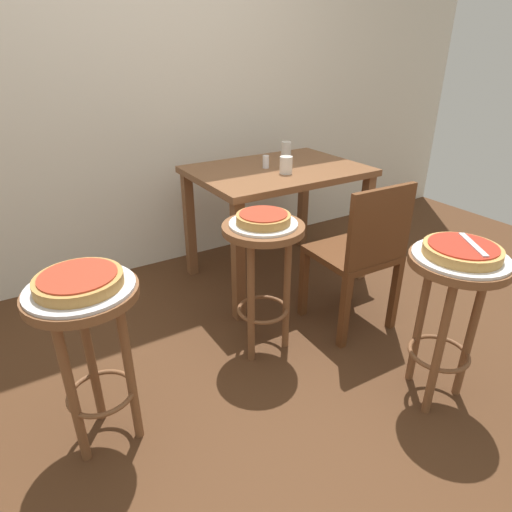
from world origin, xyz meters
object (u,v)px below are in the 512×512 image
object	(u,v)px
stool_middle	(89,332)
cup_far_edge	(286,149)
serving_plate_leftside	(263,224)
serving_plate_middle	(80,288)
condiment_shaker	(266,162)
wooden_chair	(361,252)
stool_foreground	(451,297)
cup_near_edge	(286,165)
pizza_foreground	(462,250)
pizza_leftside	(263,218)
dining_table	(277,185)
stool_leftside	(263,259)
pizza_server_knife	(473,244)
pizza_middle	(79,281)
serving_plate_foreground	(461,257)

from	to	relation	value
stool_middle	cup_far_edge	xyz separation A→B (m)	(1.59, 1.03, 0.29)
serving_plate_leftside	serving_plate_middle	bearing A→B (deg)	-168.65
condiment_shaker	wooden_chair	xyz separation A→B (m)	(0.10, -0.78, -0.33)
stool_foreground	stool_middle	bearing A→B (deg)	158.04
serving_plate_middle	cup_near_edge	distance (m)	1.50
pizza_foreground	stool_foreground	bearing A→B (deg)	153.43
pizza_leftside	stool_middle	bearing A→B (deg)	-168.65
condiment_shaker	wooden_chair	bearing A→B (deg)	-82.97
dining_table	wooden_chair	distance (m)	0.77
stool_middle	stool_leftside	bearing A→B (deg)	11.35
condiment_shaker	pizza_server_knife	xyz separation A→B (m)	(0.05, -1.40, -0.04)
pizza_foreground	cup_far_edge	bearing A→B (deg)	80.35
stool_foreground	cup_near_edge	xyz separation A→B (m)	(0.01, 1.20, 0.29)
condiment_shaker	serving_plate_middle	bearing A→B (deg)	-147.15
serving_plate_middle	serving_plate_leftside	world-z (taller)	same
stool_foreground	pizza_middle	world-z (taller)	pizza_middle
pizza_leftside	cup_near_edge	xyz separation A→B (m)	(0.48, 0.50, 0.08)
stool_leftside	cup_far_edge	world-z (taller)	cup_far_edge
serving_plate_middle	serving_plate_leftside	size ratio (longest dim) A/B	1.15
stool_foreground	serving_plate_foreground	distance (m)	0.19
stool_middle	serving_plate_middle	world-z (taller)	serving_plate_middle
serving_plate_middle	pizza_middle	bearing A→B (deg)	-90.00
dining_table	condiment_shaker	bearing A→B (deg)	150.77
pizza_middle	cup_far_edge	distance (m)	1.90
serving_plate_foreground	cup_near_edge	distance (m)	1.21
pizza_leftside	stool_foreground	bearing A→B (deg)	-56.37
stool_leftside	pizza_leftside	world-z (taller)	pizza_leftside
stool_foreground	pizza_leftside	xyz separation A→B (m)	(-0.47, 0.71, 0.21)
stool_leftside	pizza_server_knife	bearing A→B (deg)	-55.47
pizza_leftside	cup_near_edge	distance (m)	0.69
dining_table	condiment_shaker	size ratio (longest dim) A/B	13.64
stool_leftside	cup_near_edge	world-z (taller)	cup_near_edge
pizza_middle	condiment_shaker	distance (m)	1.55
cup_far_edge	condiment_shaker	xyz separation A→B (m)	(-0.29, -0.19, -0.01)
serving_plate_foreground	stool_leftside	world-z (taller)	serving_plate_foreground
cup_near_edge	cup_far_edge	size ratio (longest dim) A/B	1.01
serving_plate_middle	pizza_middle	distance (m)	0.03
stool_foreground	condiment_shaker	distance (m)	1.41
serving_plate_middle	serving_plate_foreground	bearing A→B (deg)	-21.96
stool_leftside	cup_near_edge	size ratio (longest dim) A/B	6.87
stool_leftside	dining_table	world-z (taller)	dining_table
pizza_foreground	stool_middle	world-z (taller)	pizza_foreground
cup_far_edge	pizza_server_knife	size ratio (longest dim) A/B	0.46
stool_leftside	pizza_server_knife	xyz separation A→B (m)	(0.50, -0.73, 0.24)
serving_plate_foreground	pizza_foreground	distance (m)	0.03
dining_table	wooden_chair	bearing A→B (deg)	-87.48
pizza_middle	serving_plate_leftside	distance (m)	0.87
cup_near_edge	cup_far_edge	world-z (taller)	same
serving_plate_foreground	serving_plate_leftside	world-z (taller)	same
stool_foreground	cup_far_edge	size ratio (longest dim) A/B	6.94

